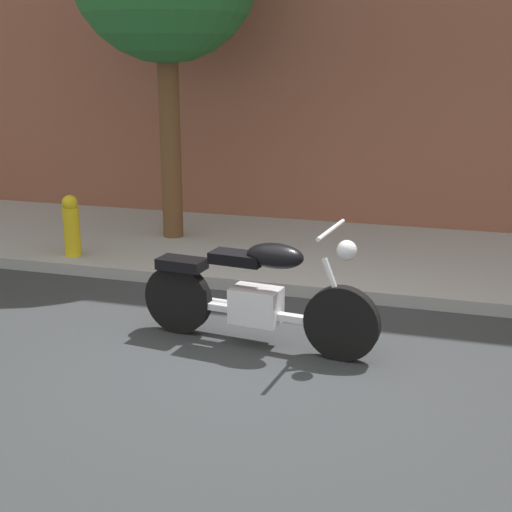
% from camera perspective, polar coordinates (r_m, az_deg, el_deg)
% --- Properties ---
extents(ground_plane, '(60.00, 60.00, 0.00)m').
position_cam_1_polar(ground_plane, '(6.09, -0.47, -8.15)').
color(ground_plane, '#303335').
extents(sidewalk, '(24.49, 3.10, 0.14)m').
position_cam_1_polar(sidewalk, '(8.92, 5.36, 0.20)').
color(sidewalk, '#9F9F9F').
rests_on(sidewalk, ground).
extents(motorcycle, '(2.25, 0.70, 1.16)m').
position_cam_1_polar(motorcycle, '(6.11, -0.00, -3.23)').
color(motorcycle, black).
rests_on(motorcycle, ground).
extents(fire_hydrant, '(0.20, 0.20, 0.91)m').
position_cam_1_polar(fire_hydrant, '(8.76, -15.06, 2.03)').
color(fire_hydrant, gold).
rests_on(fire_hydrant, ground).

